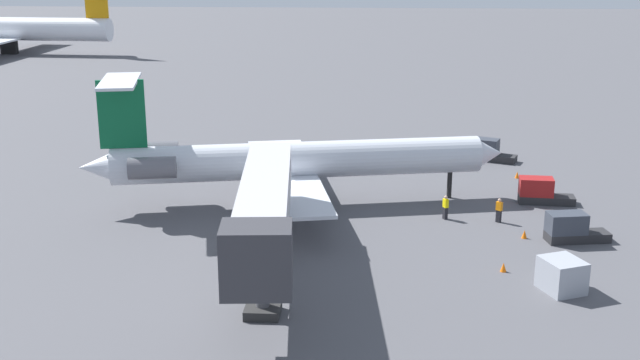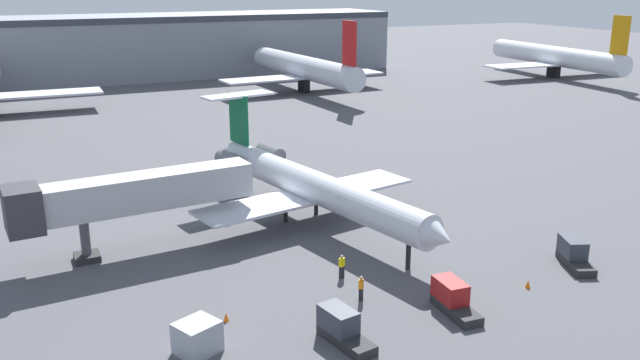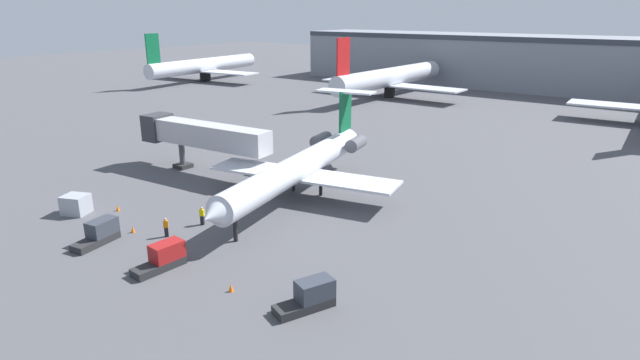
{
  "view_description": "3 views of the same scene",
  "coord_description": "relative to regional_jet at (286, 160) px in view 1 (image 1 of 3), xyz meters",
  "views": [
    {
      "loc": [
        -51.72,
        -6.27,
        18.04
      ],
      "look_at": [
        2.26,
        -2.94,
        2.17
      ],
      "focal_mm": 44.64,
      "sensor_mm": 36.0,
      "label": 1
    },
    {
      "loc": [
        -18.96,
        -49.81,
        19.95
      ],
      "look_at": [
        4.35,
        -0.26,
        3.48
      ],
      "focal_mm": 37.88,
      "sensor_mm": 36.0,
      "label": 2
    },
    {
      "loc": [
        34.91,
        -40.19,
        18.28
      ],
      "look_at": [
        6.23,
        -1.56,
        2.65
      ],
      "focal_mm": 29.34,
      "sensor_mm": 36.0,
      "label": 3
    }
  ],
  "objects": [
    {
      "name": "traffic_cone_near",
      "position": [
        8.05,
        -17.99,
        -3.12
      ],
      "size": [
        0.36,
        0.36,
        0.55
      ],
      "color": "orange",
      "rests_on": "ground_plane"
    },
    {
      "name": "ground_plane",
      "position": [
        -3.15,
        0.46,
        -3.45
      ],
      "size": [
        400.0,
        400.0,
        0.1
      ],
      "primitive_type": "cube",
      "color": "#4C4C51"
    },
    {
      "name": "traffic_cone_far",
      "position": [
        -6.01,
        -16.0,
        -3.12
      ],
      "size": [
        0.36,
        0.36,
        0.55
      ],
      "color": "orange",
      "rests_on": "ground_plane"
    },
    {
      "name": "baggage_tug_lead",
      "position": [
        13.66,
        -16.41,
        -2.56
      ],
      "size": [
        2.82,
        4.23,
        1.9
      ],
      "color": "#262628",
      "rests_on": "ground_plane"
    },
    {
      "name": "jet_bridge",
      "position": [
        -15.32,
        -0.39,
        1.13
      ],
      "size": [
        18.11,
        4.34,
        6.21
      ],
      "color": "#ADADB2",
      "rests_on": "ground_plane"
    },
    {
      "name": "traffic_cone_mid",
      "position": [
        -11.65,
        -13.78,
        -3.12
      ],
      "size": [
        0.36,
        0.36,
        0.55
      ],
      "color": "orange",
      "rests_on": "ground_plane"
    },
    {
      "name": "cargo_container_uld",
      "position": [
        -14.14,
        -16.48,
        -2.49
      ],
      "size": [
        2.79,
        2.66,
        1.81
      ],
      "color": "#999EA8",
      "rests_on": "ground_plane"
    },
    {
      "name": "parked_airliner_east_mid",
      "position": [
        81.78,
        57.11,
        0.88
      ],
      "size": [
        31.41,
        37.23,
        13.37
      ],
      "color": "silver",
      "rests_on": "ground_plane"
    },
    {
      "name": "ground_crew_loader",
      "position": [
        -2.94,
        -14.82,
        -2.54
      ],
      "size": [
        0.46,
        0.47,
        1.69
      ],
      "color": "black",
      "rests_on": "ground_plane"
    },
    {
      "name": "regional_jet",
      "position": [
        0.0,
        0.0,
        0.0
      ],
      "size": [
        20.45,
        30.47,
        9.4
      ],
      "color": "silver",
      "rests_on": "ground_plane"
    },
    {
      "name": "baggage_tug_spare",
      "position": [
        1.52,
        -18.51,
        -2.56
      ],
      "size": [
        1.67,
        4.09,
        1.9
      ],
      "color": "#262628",
      "rests_on": "ground_plane"
    },
    {
      "name": "baggage_tug_trailing",
      "position": [
        -6.38,
        -18.84,
        -2.56
      ],
      "size": [
        2.06,
        4.18,
        1.9
      ],
      "color": "#262628",
      "rests_on": "ground_plane"
    },
    {
      "name": "ground_crew_marshaller",
      "position": [
        -2.51,
        -11.24,
        -2.54
      ],
      "size": [
        0.47,
        0.41,
        1.69
      ],
      "color": "black",
      "rests_on": "ground_plane"
    }
  ]
}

